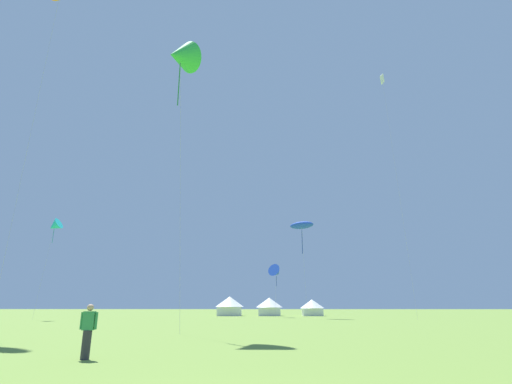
# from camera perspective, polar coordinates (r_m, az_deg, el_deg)

# --- Properties ---
(kite_white_diamond) EXTENTS (1.41, 1.89, 34.63)m
(kite_white_diamond) POSITION_cam_1_polar(r_m,az_deg,el_deg) (61.52, 18.23, 14.32)
(kite_white_diamond) COLOR white
(kite_white_diamond) RESTS_ON ground
(kite_blue_parafoil) EXTENTS (4.09, 3.26, 14.11)m
(kite_blue_parafoil) POSITION_cam_1_polar(r_m,az_deg,el_deg) (59.35, 6.72, -4.90)
(kite_blue_parafoil) COLOR blue
(kite_blue_parafoil) RESTS_ON ground
(kite_green_delta) EXTENTS (3.76, 3.82, 22.21)m
(kite_green_delta) POSITION_cam_1_polar(r_m,az_deg,el_deg) (33.05, -11.00, 19.01)
(kite_green_delta) COLOR green
(kite_green_delta) RESTS_ON ground
(kite_cyan_delta) EXTENTS (2.05, 2.99, 13.02)m
(kite_cyan_delta) POSITION_cam_1_polar(r_m,az_deg,el_deg) (58.87, -27.48, -4.44)
(kite_cyan_delta) COLOR #1EB7CC
(kite_cyan_delta) RESTS_ON ground
(kite_blue_delta) EXTENTS (2.88, 2.98, 7.98)m
(kite_blue_delta) POSITION_cam_1_polar(r_m,az_deg,el_deg) (62.32, 3.00, -11.68)
(kite_blue_delta) COLOR blue
(kite_blue_delta) RESTS_ON ground
(person_spectator) EXTENTS (0.57, 0.28, 1.73)m
(person_spectator) POSITION_cam_1_polar(r_m,az_deg,el_deg) (14.69, -23.50, -18.33)
(person_spectator) COLOR #2D2D33
(person_spectator) RESTS_ON ground
(festival_tent_left) EXTENTS (4.97, 4.97, 3.23)m
(festival_tent_left) POSITION_cam_1_polar(r_m,az_deg,el_deg) (70.45, -3.90, -16.24)
(festival_tent_left) COLOR white
(festival_tent_left) RESTS_ON ground
(festival_tent_center) EXTENTS (4.66, 4.66, 3.03)m
(festival_tent_center) POSITION_cam_1_polar(r_m,az_deg,el_deg) (70.17, 1.96, -16.36)
(festival_tent_center) COLOR white
(festival_tent_center) RESTS_ON ground
(festival_tent_right) EXTENTS (4.20, 4.20, 2.73)m
(festival_tent_right) POSITION_cam_1_polar(r_m,az_deg,el_deg) (70.62, 8.25, -16.34)
(festival_tent_right) COLOR white
(festival_tent_right) RESTS_ON ground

